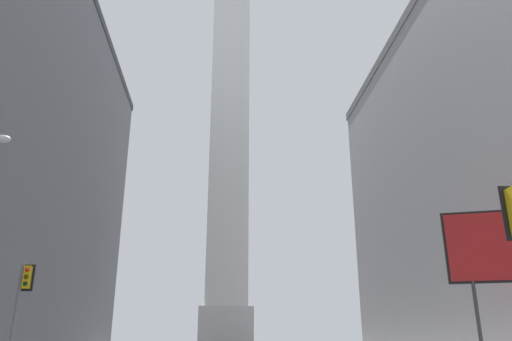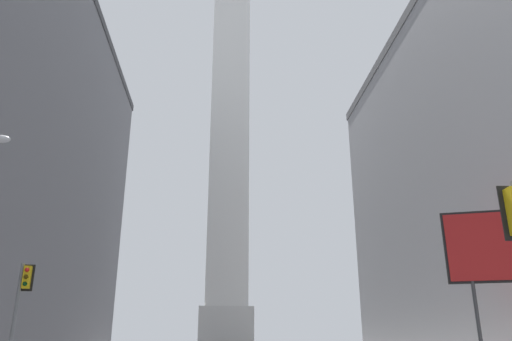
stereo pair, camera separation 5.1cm
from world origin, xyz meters
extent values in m
cube|color=silver|center=(0.00, 66.35, 3.37)|extent=(7.01, 7.01, 6.74)
cube|color=white|center=(0.00, 66.35, 36.37)|extent=(5.61, 5.61, 59.26)
cylinder|color=slate|center=(-11.02, 23.69, 2.92)|extent=(0.18, 0.18, 5.84)
cube|color=yellow|center=(-10.73, 23.69, 5.14)|extent=(0.37, 0.37, 1.10)
cube|color=black|center=(-10.75, 23.87, 5.14)|extent=(0.58, 0.09, 1.32)
sphere|color=red|center=(-10.71, 23.51, 5.48)|extent=(0.22, 0.22, 0.22)
sphere|color=#483506|center=(-10.71, 23.51, 5.14)|extent=(0.22, 0.22, 0.22)
sphere|color=#073410|center=(-10.71, 23.51, 4.80)|extent=(0.22, 0.22, 0.22)
ellipsoid|color=silver|center=(-8.92, 14.35, 8.71)|extent=(0.64, 0.36, 0.26)
cylinder|color=#3F3F42|center=(10.82, 20.91, 2.41)|extent=(0.18, 0.18, 4.81)
camera|label=1|loc=(-1.32, -2.28, 1.88)|focal=35.00mm
camera|label=2|loc=(-1.27, -2.28, 1.88)|focal=35.00mm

